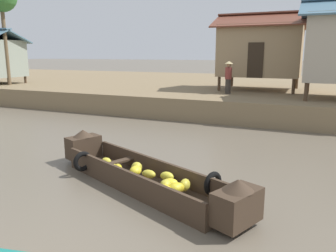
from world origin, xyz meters
TOP-DOWN VIEW (x-y plane):
  - ground_plane at (0.00, 10.00)m, footprint 300.00×300.00m
  - riverbank_strip at (0.00, 22.45)m, footprint 160.00×20.00m
  - banana_boat at (-0.27, 4.85)m, footprint 5.74×3.15m
  - stilt_house_mid_left at (0.31, 18.04)m, footprint 4.96×4.00m
  - vendor_person at (-0.85, 15.37)m, footprint 0.44×0.44m

SIDE VIEW (x-z plane):
  - ground_plane at x=0.00m, z-range 0.00..0.00m
  - banana_boat at x=-0.27m, z-range -0.16..0.78m
  - riverbank_strip at x=0.00m, z-range 0.00..1.04m
  - vendor_person at x=-0.85m, z-range 1.13..2.79m
  - stilt_house_mid_left at x=0.31m, z-range 1.15..5.39m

